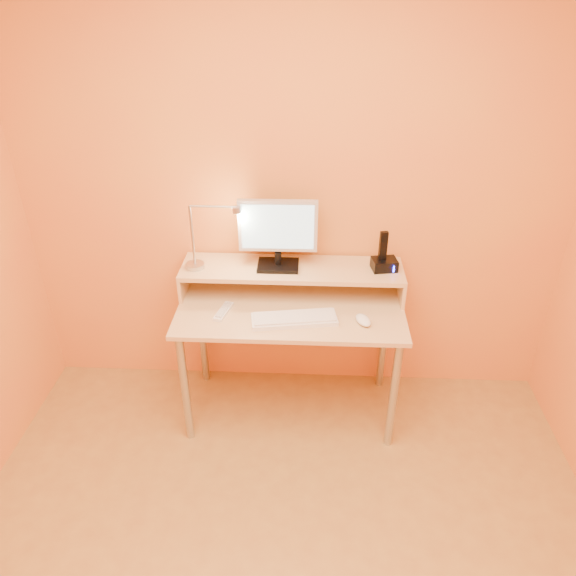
# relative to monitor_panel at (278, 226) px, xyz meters

# --- Properties ---
(wall_back) EXTENTS (3.00, 0.04, 2.50)m
(wall_back) POSITION_rel_monitor_panel_xyz_m (0.07, 0.16, 0.13)
(wall_back) COLOR orange
(wall_back) RESTS_ON floor
(desk_leg_fl) EXTENTS (0.04, 0.04, 0.69)m
(desk_leg_fl) POSITION_rel_monitor_panel_xyz_m (-0.48, -0.41, -0.77)
(desk_leg_fl) COLOR #ADADAF
(desk_leg_fl) RESTS_ON floor
(desk_leg_fr) EXTENTS (0.04, 0.04, 0.69)m
(desk_leg_fr) POSITION_rel_monitor_panel_xyz_m (0.62, -0.41, -0.77)
(desk_leg_fr) COLOR #ADADAF
(desk_leg_fr) RESTS_ON floor
(desk_leg_bl) EXTENTS (0.04, 0.04, 0.69)m
(desk_leg_bl) POSITION_rel_monitor_panel_xyz_m (-0.48, 0.09, -0.77)
(desk_leg_bl) COLOR #ADADAF
(desk_leg_bl) RESTS_ON floor
(desk_leg_br) EXTENTS (0.04, 0.04, 0.69)m
(desk_leg_br) POSITION_rel_monitor_panel_xyz_m (0.62, 0.09, -0.77)
(desk_leg_br) COLOR #ADADAF
(desk_leg_br) RESTS_ON floor
(desk_lower) EXTENTS (1.20, 0.60, 0.02)m
(desk_lower) POSITION_rel_monitor_panel_xyz_m (0.07, -0.16, -0.41)
(desk_lower) COLOR tan
(desk_lower) RESTS_ON floor
(shelf_riser_left) EXTENTS (0.02, 0.30, 0.14)m
(shelf_riser_left) POSITION_rel_monitor_panel_xyz_m (-0.52, -0.01, -0.33)
(shelf_riser_left) COLOR tan
(shelf_riser_left) RESTS_ON desk_lower
(shelf_riser_right) EXTENTS (0.02, 0.30, 0.14)m
(shelf_riser_right) POSITION_rel_monitor_panel_xyz_m (0.67, -0.01, -0.33)
(shelf_riser_right) COLOR tan
(shelf_riser_right) RESTS_ON desk_lower
(desk_shelf) EXTENTS (1.20, 0.30, 0.02)m
(desk_shelf) POSITION_rel_monitor_panel_xyz_m (0.07, -0.01, -0.25)
(desk_shelf) COLOR tan
(desk_shelf) RESTS_ON desk_lower
(monitor_foot) EXTENTS (0.22, 0.16, 0.02)m
(monitor_foot) POSITION_rel_monitor_panel_xyz_m (-0.00, -0.01, -0.23)
(monitor_foot) COLOR black
(monitor_foot) RESTS_ON desk_shelf
(monitor_neck) EXTENTS (0.04, 0.04, 0.07)m
(monitor_neck) POSITION_rel_monitor_panel_xyz_m (-0.00, -0.01, -0.19)
(monitor_neck) COLOR black
(monitor_neck) RESTS_ON monitor_foot
(monitor_panel) EXTENTS (0.41, 0.04, 0.28)m
(monitor_panel) POSITION_rel_monitor_panel_xyz_m (0.00, 0.00, 0.00)
(monitor_panel) COLOR silver
(monitor_panel) RESTS_ON monitor_neck
(monitor_back) EXTENTS (0.37, 0.02, 0.24)m
(monitor_back) POSITION_rel_monitor_panel_xyz_m (-0.00, 0.02, 0.00)
(monitor_back) COLOR black
(monitor_back) RESTS_ON monitor_panel
(monitor_screen) EXTENTS (0.38, 0.01, 0.24)m
(monitor_screen) POSITION_rel_monitor_panel_xyz_m (-0.00, -0.02, 0.00)
(monitor_screen) COLOR #A9E4FF
(monitor_screen) RESTS_ON monitor_panel
(lamp_base) EXTENTS (0.10, 0.10, 0.02)m
(lamp_base) POSITION_rel_monitor_panel_xyz_m (-0.45, -0.04, -0.23)
(lamp_base) COLOR #ADADAF
(lamp_base) RESTS_ON desk_shelf
(lamp_post) EXTENTS (0.01, 0.01, 0.33)m
(lamp_post) POSITION_rel_monitor_panel_xyz_m (-0.45, -0.04, -0.05)
(lamp_post) COLOR #ADADAF
(lamp_post) RESTS_ON lamp_base
(lamp_arm) EXTENTS (0.24, 0.01, 0.01)m
(lamp_arm) POSITION_rel_monitor_panel_xyz_m (-0.33, -0.04, 0.12)
(lamp_arm) COLOR #ADADAF
(lamp_arm) RESTS_ON lamp_post
(lamp_head) EXTENTS (0.04, 0.04, 0.03)m
(lamp_head) POSITION_rel_monitor_panel_xyz_m (-0.21, -0.04, 0.10)
(lamp_head) COLOR #ADADAF
(lamp_head) RESTS_ON lamp_arm
(lamp_bulb) EXTENTS (0.03, 0.03, 0.00)m
(lamp_bulb) POSITION_rel_monitor_panel_xyz_m (-0.21, -0.04, 0.09)
(lamp_bulb) COLOR #FFEAC6
(lamp_bulb) RESTS_ON lamp_head
(phone_dock) EXTENTS (0.15, 0.12, 0.06)m
(phone_dock) POSITION_rel_monitor_panel_xyz_m (0.57, -0.01, -0.21)
(phone_dock) COLOR black
(phone_dock) RESTS_ON desk_shelf
(phone_handset) EXTENTS (0.04, 0.03, 0.16)m
(phone_handset) POSITION_rel_monitor_panel_xyz_m (0.55, -0.01, -0.10)
(phone_handset) COLOR black
(phone_handset) RESTS_ON phone_dock
(phone_led) EXTENTS (0.01, 0.00, 0.04)m
(phone_led) POSITION_rel_monitor_panel_xyz_m (0.61, -0.06, -0.21)
(phone_led) COLOR #323DEF
(phone_led) RESTS_ON phone_dock
(keyboard) EXTENTS (0.45, 0.20, 0.02)m
(keyboard) POSITION_rel_monitor_panel_xyz_m (0.10, -0.29, -0.39)
(keyboard) COLOR white
(keyboard) RESTS_ON desk_lower
(mouse) EXTENTS (0.10, 0.13, 0.04)m
(mouse) POSITION_rel_monitor_panel_xyz_m (0.45, -0.29, -0.38)
(mouse) COLOR white
(mouse) RESTS_ON desk_lower
(remote_control) EXTENTS (0.09, 0.18, 0.02)m
(remote_control) POSITION_rel_monitor_panel_xyz_m (-0.27, -0.23, -0.39)
(remote_control) COLOR white
(remote_control) RESTS_ON desk_lower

